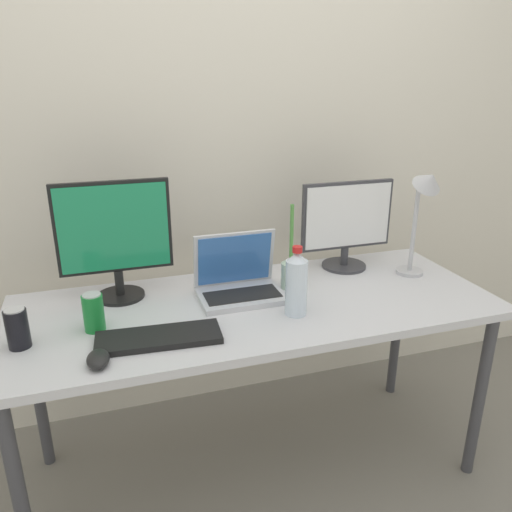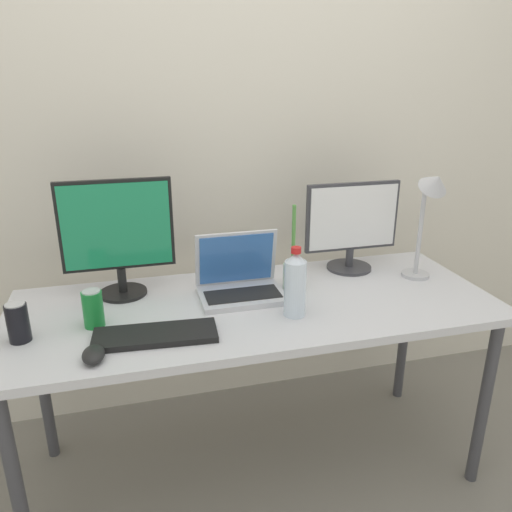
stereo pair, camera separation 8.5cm
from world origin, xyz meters
TOP-DOWN VIEW (x-y plane):
  - ground_plane at (0.00, 0.00)m, footprint 16.00×16.00m
  - wall_back at (0.00, 0.59)m, footprint 7.00×0.08m
  - work_desk at (0.00, 0.00)m, footprint 1.74×0.69m
  - monitor_left at (-0.46, 0.20)m, footprint 0.40×0.17m
  - monitor_center at (0.47, 0.22)m, footprint 0.40×0.19m
  - laptop_silver at (-0.04, 0.09)m, footprint 0.31×0.22m
  - keyboard_main at (-0.37, -0.17)m, footprint 0.39×0.17m
  - mouse_by_keyboard at (-0.55, -0.25)m, footprint 0.07×0.10m
  - water_bottle at (0.10, -0.12)m, footprint 0.07×0.07m
  - soda_can_near_keyboard at (-0.56, -0.04)m, footprint 0.07×0.07m
  - soda_can_by_laptop at (-0.77, -0.08)m, footprint 0.07×0.07m
  - bamboo_vase at (0.17, 0.09)m, footprint 0.07×0.07m
  - desk_lamp at (0.69, 0.04)m, footprint 0.11×0.18m

SIDE VIEW (x-z plane):
  - ground_plane at x=0.00m, z-range 0.00..0.00m
  - work_desk at x=0.00m, z-range 0.31..1.05m
  - keyboard_main at x=-0.37m, z-range 0.74..0.76m
  - mouse_by_keyboard at x=-0.55m, z-range 0.74..0.78m
  - laptop_silver at x=-0.04m, z-range 0.68..0.91m
  - soda_can_near_keyboard at x=-0.56m, z-range 0.74..0.87m
  - soda_can_by_laptop at x=-0.77m, z-range 0.74..0.87m
  - bamboo_vase at x=0.17m, z-range 0.64..0.97m
  - water_bottle at x=0.10m, z-range 0.73..0.97m
  - monitor_center at x=0.47m, z-range 0.75..1.12m
  - monitor_left at x=-0.46m, z-range 0.76..1.20m
  - desk_lamp at x=0.69m, z-range 0.82..1.28m
  - wall_back at x=0.00m, z-range 0.00..2.60m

